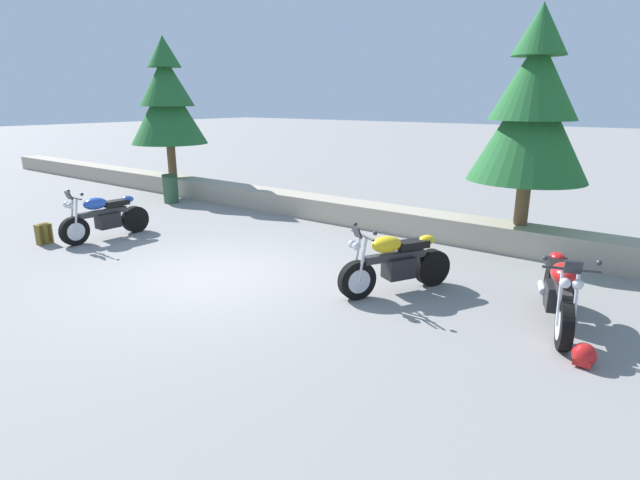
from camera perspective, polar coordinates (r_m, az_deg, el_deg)
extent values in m
plane|color=gray|center=(9.13, -12.03, -4.04)|extent=(120.00, 120.00, 0.00)
cube|color=#A89E89|center=(12.57, 4.62, 2.98)|extent=(36.00, 0.80, 0.55)
cylinder|color=black|center=(11.95, -26.19, 0.91)|extent=(0.16, 0.62, 0.62)
cylinder|color=black|center=(12.59, -20.31, 2.24)|extent=(0.20, 0.63, 0.62)
cylinder|color=silver|center=(11.95, -26.19, 0.91)|extent=(0.17, 0.39, 0.38)
cube|color=black|center=(12.25, -23.02, 2.09)|extent=(0.33, 0.49, 0.34)
cube|color=#2D2D30|center=(12.17, -23.53, 2.91)|extent=(0.17, 1.10, 0.12)
ellipsoid|color=#2347A8|center=(12.06, -24.27, 3.80)|extent=(0.36, 0.53, 0.26)
cube|color=black|center=(12.29, -22.26, 3.93)|extent=(0.28, 0.57, 0.12)
ellipsoid|color=#2347A8|center=(12.42, -21.08, 4.36)|extent=(0.23, 0.29, 0.16)
cylinder|color=#2D2D30|center=(11.84, -26.26, 4.36)|extent=(0.66, 0.06, 0.04)
sphere|color=silver|center=(11.74, -26.64, 3.53)|extent=(0.13, 0.13, 0.13)
sphere|color=silver|center=(11.87, -26.93, 3.61)|extent=(0.13, 0.13, 0.13)
cube|color=#26282D|center=(11.79, -26.73, 4.55)|extent=(0.20, 0.10, 0.18)
cylinder|color=silver|center=(12.60, -21.64, 2.35)|extent=(0.12, 0.38, 0.11)
cylinder|color=silver|center=(11.81, -26.04, 2.57)|extent=(0.05, 0.16, 0.73)
cylinder|color=silver|center=(11.97, -26.41, 2.68)|extent=(0.05, 0.16, 0.73)
sphere|color=#2D2D30|center=(11.57, -25.50, 4.72)|extent=(0.07, 0.07, 0.07)
sphere|color=#2D2D30|center=(12.11, -26.76, 5.00)|extent=(0.07, 0.07, 0.07)
cylinder|color=black|center=(7.86, 4.24, -4.59)|extent=(0.41, 0.61, 0.62)
cylinder|color=black|center=(8.62, 12.62, -3.08)|extent=(0.45, 0.63, 0.62)
cylinder|color=silver|center=(7.86, 4.24, -4.59)|extent=(0.32, 0.41, 0.38)
cube|color=black|center=(8.21, 8.95, -3.10)|extent=(0.51, 0.57, 0.34)
cube|color=#2D2D30|center=(8.09, 8.42, -1.86)|extent=(0.63, 1.04, 0.12)
ellipsoid|color=yellow|center=(7.95, 7.58, -0.49)|extent=(0.54, 0.62, 0.26)
cube|color=black|center=(8.23, 10.38, -0.49)|extent=(0.49, 0.62, 0.12)
ellipsoid|color=yellow|center=(8.39, 12.07, 0.02)|extent=(0.32, 0.35, 0.16)
cylinder|color=#2D2D30|center=(7.68, 4.87, 0.55)|extent=(0.60, 0.34, 0.04)
sphere|color=silver|center=(7.59, 4.19, -0.71)|extent=(0.13, 0.13, 0.13)
sphere|color=silver|center=(7.70, 3.68, -0.45)|extent=(0.13, 0.13, 0.13)
cube|color=#26282D|center=(7.61, 4.23, 0.90)|extent=(0.22, 0.18, 0.18)
cylinder|color=silver|center=(8.59, 10.72, -2.69)|extent=(0.27, 0.39, 0.11)
cylinder|color=silver|center=(7.68, 4.88, -2.23)|extent=(0.11, 0.17, 0.73)
cylinder|color=silver|center=(7.83, 4.23, -1.87)|extent=(0.11, 0.17, 0.73)
sphere|color=#2D2D30|center=(7.42, 6.31, 0.78)|extent=(0.07, 0.07, 0.07)
sphere|color=#2D2D30|center=(7.92, 4.05, 1.79)|extent=(0.07, 0.07, 0.07)
cylinder|color=black|center=(7.02, 26.08, -8.78)|extent=(0.33, 0.63, 0.62)
cylinder|color=black|center=(8.35, 24.94, -4.82)|extent=(0.37, 0.64, 0.62)
cylinder|color=silver|center=(7.02, 26.08, -8.78)|extent=(0.27, 0.42, 0.38)
cube|color=black|center=(7.69, 25.51, -5.80)|extent=(0.46, 0.56, 0.34)
cube|color=#2D2D30|center=(7.53, 25.77, -4.65)|extent=(0.49, 1.09, 0.12)
ellipsoid|color=red|center=(7.32, 26.10, -3.42)|extent=(0.49, 0.60, 0.26)
cube|color=black|center=(7.80, 25.64, -2.74)|extent=(0.43, 0.61, 0.12)
ellipsoid|color=red|center=(8.07, 25.44, -1.82)|extent=(0.30, 0.34, 0.16)
cylinder|color=#2D2D30|center=(6.85, 26.72, -2.99)|extent=(0.64, 0.25, 0.04)
sphere|color=silver|center=(6.77, 27.31, -4.52)|extent=(0.13, 0.13, 0.13)
sphere|color=silver|center=(6.75, 26.14, -4.44)|extent=(0.13, 0.13, 0.13)
cube|color=#26282D|center=(6.74, 26.89, -2.77)|extent=(0.22, 0.15, 0.18)
cylinder|color=silver|center=(8.09, 24.02, -4.98)|extent=(0.23, 0.40, 0.11)
cylinder|color=silver|center=(6.94, 27.14, -5.97)|extent=(0.09, 0.17, 0.73)
cylinder|color=silver|center=(6.91, 25.66, -5.87)|extent=(0.09, 0.17, 0.73)
sphere|color=#2D2D30|center=(6.91, 29.23, -2.30)|extent=(0.07, 0.07, 0.07)
sphere|color=#2D2D30|center=(6.82, 24.30, -1.89)|extent=(0.07, 0.07, 0.07)
cube|color=brown|center=(12.40, -28.95, 0.61)|extent=(0.20, 0.31, 0.44)
cube|color=brown|center=(12.51, -29.17, 0.51)|extent=(0.06, 0.24, 0.24)
ellipsoid|color=brown|center=(12.36, -29.08, 1.55)|extent=(0.19, 0.29, 0.08)
cube|color=#403513|center=(12.27, -29.07, 0.55)|extent=(0.03, 0.05, 0.37)
cube|color=#403513|center=(12.34, -28.40, 0.72)|extent=(0.03, 0.05, 0.37)
sphere|color=#B21919|center=(6.78, 27.89, -11.47)|extent=(0.28, 0.28, 0.28)
ellipsoid|color=black|center=(6.71, 27.79, -11.66)|extent=(0.23, 0.06, 0.12)
cube|color=#B21919|center=(6.74, 27.70, -12.26)|extent=(0.20, 0.08, 0.08)
cylinder|color=brown|center=(17.31, -16.58, 9.27)|extent=(0.27, 0.27, 1.47)
cone|color=#23602D|center=(17.22, -16.96, 14.03)|extent=(2.40, 2.40, 2.14)
cone|color=#23602D|center=(17.23, -17.20, 16.94)|extent=(1.73, 1.73, 1.54)
cone|color=#23602D|center=(17.28, -17.45, 19.84)|extent=(1.06, 1.06, 0.94)
cylinder|color=brown|center=(10.98, 22.14, 4.74)|extent=(0.27, 0.27, 1.22)
cone|color=#23602D|center=(10.83, 22.90, 11.91)|extent=(2.30, 2.30, 2.15)
cone|color=#23602D|center=(10.82, 23.41, 16.54)|extent=(1.66, 1.66, 1.55)
cone|color=#23602D|center=(10.89, 23.94, 21.15)|extent=(1.01, 1.01, 0.94)
cylinder|color=#335638|center=(15.89, -16.66, 5.52)|extent=(0.44, 0.44, 0.80)
cylinder|color=#1E3421|center=(15.83, -16.78, 7.05)|extent=(0.46, 0.46, 0.06)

